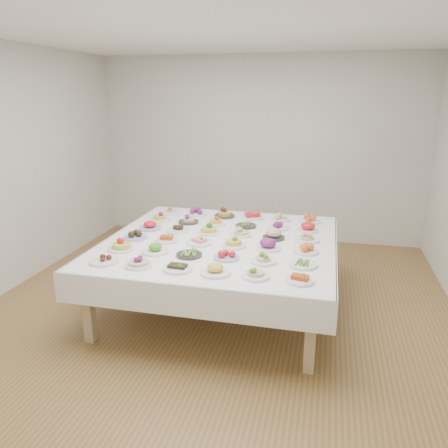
% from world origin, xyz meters
% --- Properties ---
extents(room_envelope, '(5.02, 5.02, 2.81)m').
position_xyz_m(room_envelope, '(0.00, 0.00, 1.83)').
color(room_envelope, olive).
rests_on(room_envelope, ground).
extents(display_table, '(2.39, 2.39, 0.75)m').
position_xyz_m(display_table, '(0.02, 0.02, 0.69)').
color(display_table, white).
rests_on(display_table, ground).
extents(dish_0, '(0.25, 0.25, 0.10)m').
position_xyz_m(dish_0, '(-0.85, -0.86, 0.79)').
color(dish_0, white).
rests_on(dish_0, display_table).
extents(dish_1, '(0.24, 0.24, 0.14)m').
position_xyz_m(dish_1, '(-0.51, -0.87, 0.82)').
color(dish_1, white).
rests_on(dish_1, display_table).
extents(dish_2, '(0.26, 0.26, 0.10)m').
position_xyz_m(dish_2, '(-0.15, -0.87, 0.79)').
color(dish_2, white).
rests_on(dish_2, display_table).
extents(dish_3, '(0.26, 0.26, 0.13)m').
position_xyz_m(dish_3, '(0.19, -0.87, 0.81)').
color(dish_3, white).
rests_on(dish_3, display_table).
extents(dish_4, '(0.24, 0.24, 0.13)m').
position_xyz_m(dish_4, '(0.54, -0.86, 0.81)').
color(dish_4, white).
rests_on(dish_4, display_table).
extents(dish_5, '(0.23, 0.23, 0.09)m').
position_xyz_m(dish_5, '(0.91, -0.87, 0.78)').
color(dish_5, white).
rests_on(dish_5, display_table).
extents(dish_6, '(0.26, 0.26, 0.16)m').
position_xyz_m(dish_6, '(-0.86, -0.51, 0.83)').
color(dish_6, white).
rests_on(dish_6, display_table).
extents(dish_7, '(0.26, 0.26, 0.13)m').
position_xyz_m(dish_7, '(-0.50, -0.51, 0.81)').
color(dish_7, white).
rests_on(dish_7, display_table).
extents(dish_8, '(0.24, 0.24, 0.06)m').
position_xyz_m(dish_8, '(-0.16, -0.52, 0.77)').
color(dish_8, '#2D2A28').
rests_on(dish_8, display_table).
extents(dish_9, '(0.24, 0.24, 0.11)m').
position_xyz_m(dish_9, '(0.20, -0.50, 0.80)').
color(dish_9, '#4C66B2').
rests_on(dish_9, display_table).
extents(dish_10, '(0.24, 0.24, 0.12)m').
position_xyz_m(dish_10, '(0.55, -0.52, 0.81)').
color(dish_10, white).
rests_on(dish_10, display_table).
extents(dish_11, '(0.26, 0.26, 0.06)m').
position_xyz_m(dish_11, '(0.90, -0.51, 0.77)').
color(dish_11, white).
rests_on(dish_11, display_table).
extents(dish_12, '(0.25, 0.25, 0.11)m').
position_xyz_m(dish_12, '(-0.87, -0.15, 0.80)').
color(dish_12, '#4C66B2').
rests_on(dish_12, display_table).
extents(dish_13, '(0.23, 0.23, 0.10)m').
position_xyz_m(dish_13, '(-0.52, -0.16, 0.79)').
color(dish_13, white).
rests_on(dish_13, display_table).
extents(dish_14, '(0.26, 0.26, 0.10)m').
position_xyz_m(dish_14, '(-0.17, -0.16, 0.79)').
color(dish_14, white).
rests_on(dish_14, display_table).
extents(dish_15, '(0.25, 0.25, 0.14)m').
position_xyz_m(dish_15, '(0.20, -0.17, 0.81)').
color(dish_15, white).
rests_on(dish_15, display_table).
extents(dish_16, '(0.26, 0.26, 0.15)m').
position_xyz_m(dish_16, '(0.54, -0.15, 0.82)').
color(dish_16, white).
rests_on(dish_16, display_table).
extents(dish_17, '(0.25, 0.25, 0.11)m').
position_xyz_m(dish_17, '(0.91, -0.16, 0.80)').
color(dish_17, white).
rests_on(dish_17, display_table).
extents(dish_18, '(0.25, 0.25, 0.13)m').
position_xyz_m(dish_18, '(-0.86, 0.20, 0.81)').
color(dish_18, '#4C66B2').
rests_on(dish_18, display_table).
extents(dish_19, '(0.25, 0.25, 0.10)m').
position_xyz_m(dish_19, '(-0.52, 0.19, 0.79)').
color(dish_19, white).
rests_on(dish_19, display_table).
extents(dish_20, '(0.24, 0.24, 0.14)m').
position_xyz_m(dish_20, '(-0.16, 0.19, 0.81)').
color(dish_20, white).
rests_on(dish_20, display_table).
extents(dish_21, '(0.24, 0.24, 0.13)m').
position_xyz_m(dish_21, '(0.20, 0.20, 0.81)').
color(dish_21, white).
rests_on(dish_21, display_table).
extents(dish_22, '(0.23, 0.23, 0.14)m').
position_xyz_m(dish_22, '(0.56, 0.18, 0.81)').
color(dish_22, '#2D2A28').
rests_on(dish_22, display_table).
extents(dish_23, '(0.26, 0.26, 0.14)m').
position_xyz_m(dish_23, '(0.90, 0.19, 0.82)').
color(dish_23, white).
rests_on(dish_23, display_table).
extents(dish_24, '(0.25, 0.25, 0.13)m').
position_xyz_m(dish_24, '(-0.87, 0.54, 0.81)').
color(dish_24, white).
rests_on(dish_24, display_table).
extents(dish_25, '(0.24, 0.24, 0.14)m').
position_xyz_m(dish_25, '(-0.51, 0.54, 0.82)').
color(dish_25, '#2D2A28').
rests_on(dish_25, display_table).
extents(dish_26, '(0.23, 0.23, 0.12)m').
position_xyz_m(dish_26, '(-0.17, 0.54, 0.80)').
color(dish_26, white).
rests_on(dish_26, display_table).
extents(dish_27, '(0.24, 0.24, 0.06)m').
position_xyz_m(dish_27, '(0.19, 0.54, 0.77)').
color(dish_27, '#2D2A28').
rests_on(dish_27, display_table).
extents(dish_28, '(0.24, 0.24, 0.10)m').
position_xyz_m(dish_28, '(0.56, 0.55, 0.79)').
color(dish_28, white).
rests_on(dish_28, display_table).
extents(dish_29, '(0.23, 0.23, 0.12)m').
position_xyz_m(dish_29, '(0.89, 0.54, 0.81)').
color(dish_29, white).
rests_on(dish_29, display_table).
extents(dish_30, '(0.24, 0.24, 0.11)m').
position_xyz_m(dish_30, '(-0.86, 0.90, 0.80)').
color(dish_30, white).
rests_on(dish_30, display_table).
extents(dish_31, '(0.26, 0.26, 0.12)m').
position_xyz_m(dish_31, '(-0.51, 0.90, 0.81)').
color(dish_31, white).
rests_on(dish_31, display_table).
extents(dish_32, '(0.27, 0.25, 0.16)m').
position_xyz_m(dish_32, '(-0.15, 0.90, 0.83)').
color(dish_32, '#2D2A28').
rests_on(dish_32, display_table).
extents(dish_33, '(0.26, 0.26, 0.12)m').
position_xyz_m(dish_33, '(0.20, 0.90, 0.80)').
color(dish_33, white).
rests_on(dish_33, display_table).
extents(dish_34, '(0.24, 0.24, 0.11)m').
position_xyz_m(dish_34, '(0.55, 0.89, 0.80)').
color(dish_34, white).
rests_on(dish_34, display_table).
extents(dish_35, '(0.26, 0.26, 0.12)m').
position_xyz_m(dish_35, '(0.89, 0.89, 0.81)').
color(dish_35, white).
rests_on(dish_35, display_table).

